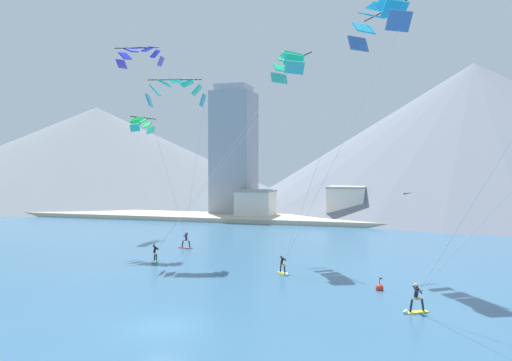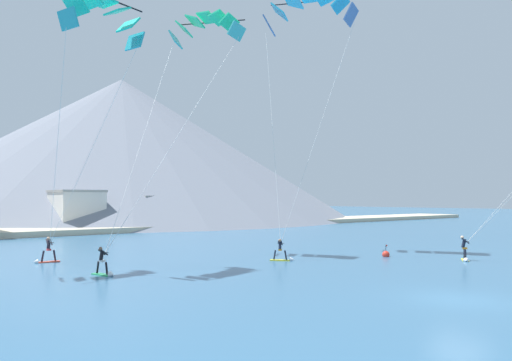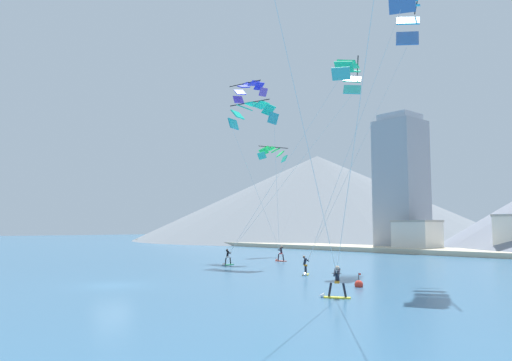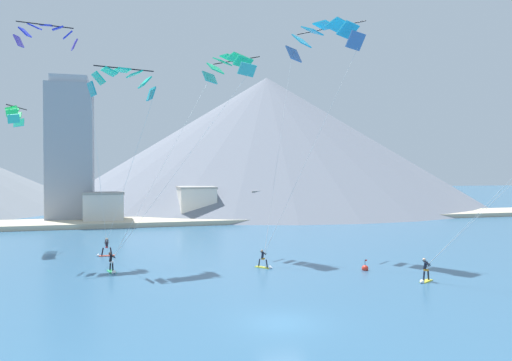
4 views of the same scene
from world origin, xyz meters
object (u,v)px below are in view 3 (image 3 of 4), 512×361
kitesurfer_far_left (227,260)px  kitesurfer_near_lead (280,256)px  kitesurfer_mid_center (305,270)px  kitesurfer_near_trail (334,287)px  race_marker_buoy (359,285)px  parafoil_kite_distant_low_drift (272,152)px  parafoil_kite_mid_center (406,8)px  parafoil_kite_distant_high_outer (249,89)px  parafoil_kite_far_left (348,74)px  parafoil_kite_near_lead (253,112)px

kitesurfer_far_left → kitesurfer_near_lead: bearing=95.4°
kitesurfer_near_lead → kitesurfer_mid_center: size_ratio=1.12×
kitesurfer_near_lead → kitesurfer_near_trail: 29.38m
race_marker_buoy → parafoil_kite_distant_low_drift: bearing=146.1°
kitesurfer_near_trail → parafoil_kite_mid_center: 24.30m
kitesurfer_near_lead → parafoil_kite_distant_high_outer: parafoil_kite_distant_high_outer is taller
kitesurfer_near_trail → kitesurfer_far_left: 24.49m
parafoil_kite_far_left → parafoil_kite_distant_low_drift: 23.49m
parafoil_kite_distant_low_drift → kitesurfer_near_trail: bearing=-38.1°
parafoil_kite_near_lead → parafoil_kite_mid_center: parafoil_kite_mid_center is taller
kitesurfer_near_lead → parafoil_kite_distant_high_outer: size_ratio=0.33×
parafoil_kite_near_lead → parafoil_kite_mid_center: (18.77, -0.02, 5.16)m
kitesurfer_near_trail → parafoil_kite_mid_center: (-2.77, 12.52, 20.64)m
kitesurfer_near_lead → parafoil_kite_distant_low_drift: (-9.24, 7.41, 13.69)m
kitesurfer_far_left → parafoil_kite_far_left: parafoil_kite_far_left is taller
kitesurfer_mid_center → parafoil_kite_mid_center: bearing=31.1°
parafoil_kite_distant_high_outer → kitesurfer_near_lead: bearing=4.1°
kitesurfer_mid_center → parafoil_kite_far_left: size_ratio=0.09×
kitesurfer_near_trail → kitesurfer_mid_center: 12.89m
kitesurfer_mid_center → parafoil_kite_distant_high_outer: bearing=152.7°
kitesurfer_near_lead → parafoil_kite_near_lead: 16.50m
parafoil_kite_near_lead → parafoil_kite_distant_high_outer: parafoil_kite_distant_high_outer is taller
kitesurfer_near_lead → kitesurfer_near_trail: kitesurfer_near_lead is taller
parafoil_kite_mid_center → parafoil_kite_distant_high_outer: 25.97m
kitesurfer_far_left → parafoil_kite_distant_high_outer: bearing=126.5°
kitesurfer_near_lead → race_marker_buoy: (21.00, -12.91, -0.41)m
race_marker_buoy → kitesurfer_near_lead: bearing=148.4°
parafoil_kite_far_left → parafoil_kite_distant_low_drift: size_ratio=3.40×
race_marker_buoy → parafoil_kite_distant_high_outer: bearing=154.3°
kitesurfer_mid_center → parafoil_kite_distant_high_outer: parafoil_kite_distant_high_outer is taller
parafoil_kite_distant_high_outer → parafoil_kite_mid_center: bearing=-11.4°
parafoil_kite_mid_center → parafoil_kite_near_lead: bearing=179.9°
parafoil_kite_distant_low_drift → race_marker_buoy: (30.25, -20.32, -14.10)m
parafoil_kite_far_left → parafoil_kite_distant_low_drift: parafoil_kite_far_left is taller
parafoil_kite_distant_low_drift → race_marker_buoy: parafoil_kite_distant_low_drift is taller
kitesurfer_mid_center → parafoil_kite_distant_high_outer: size_ratio=0.29×
parafoil_kite_distant_low_drift → parafoil_kite_near_lead: bearing=-49.7°
parafoil_kite_near_lead → parafoil_kite_distant_low_drift: 16.97m
kitesurfer_near_lead → race_marker_buoy: size_ratio=1.80×
race_marker_buoy → parafoil_kite_far_left: bearing=130.3°
parafoil_kite_distant_low_drift → race_marker_buoy: bearing=-33.9°
parafoil_kite_distant_low_drift → race_marker_buoy: 39.07m
parafoil_kite_near_lead → parafoil_kite_mid_center: size_ratio=0.74×
parafoil_kite_far_left → race_marker_buoy: size_ratio=17.96×
kitesurfer_near_lead → kitesurfer_mid_center: kitesurfer_near_lead is taller
kitesurfer_near_trail → kitesurfer_mid_center: bearing=140.5°
kitesurfer_mid_center → kitesurfer_far_left: 12.60m
parafoil_kite_mid_center → parafoil_kite_distant_low_drift: size_ratio=3.94×
parafoil_kite_near_lead → parafoil_kite_distant_high_outer: 9.76m
kitesurfer_near_lead → parafoil_kite_mid_center: bearing=-15.0°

